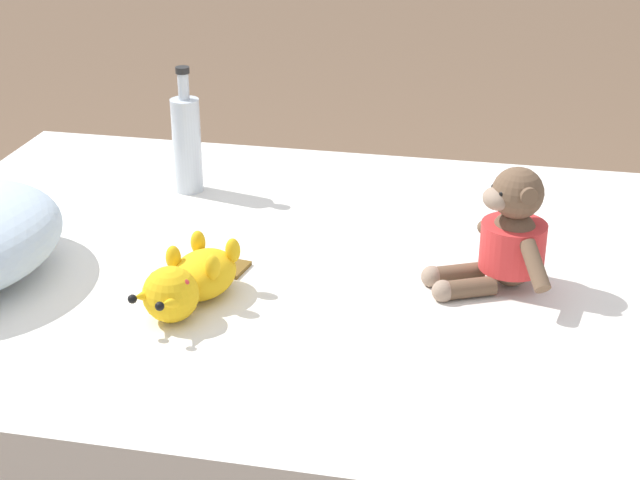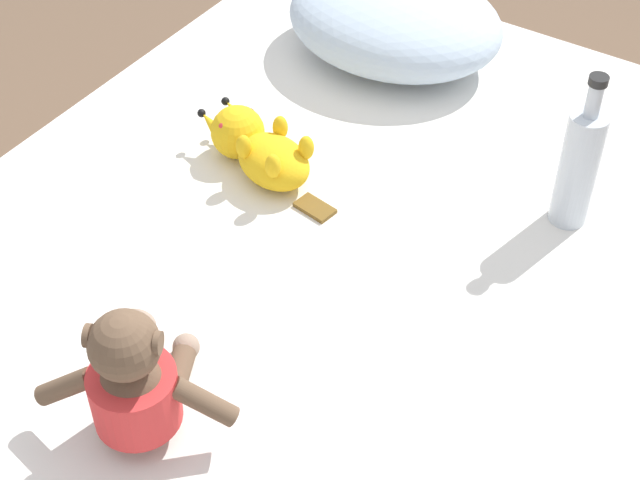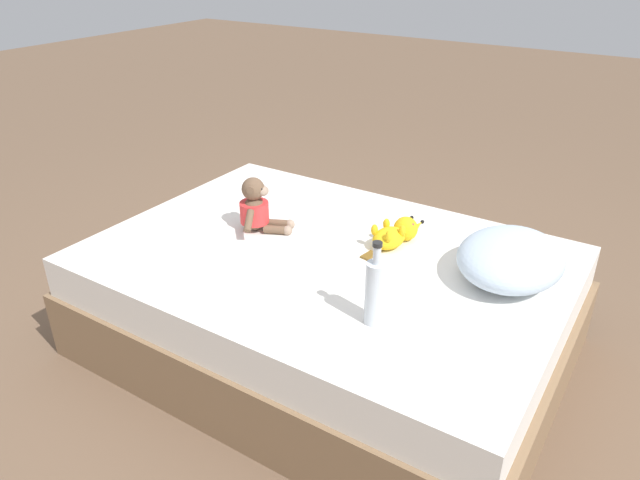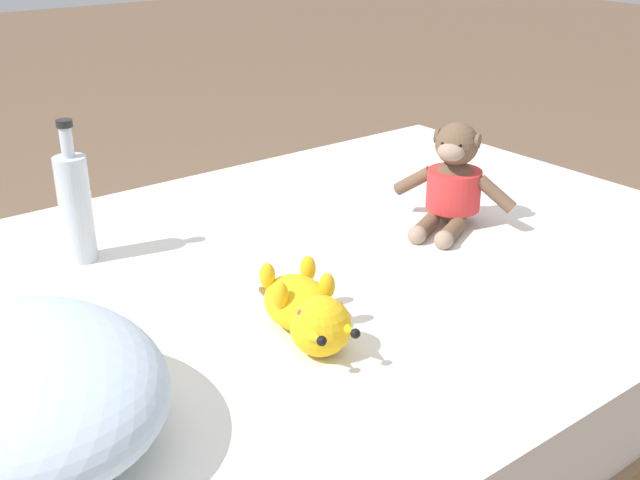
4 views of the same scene
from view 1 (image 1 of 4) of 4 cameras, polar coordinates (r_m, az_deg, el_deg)
The scene contains 5 objects.
ground_plane at distance 2.16m, azimuth 0.00°, elevation -12.27°, with size 16.00×16.00×0.00m, color brown.
bed at distance 2.03m, azimuth 0.00°, elevation -7.22°, with size 1.32×1.87×0.46m.
plush_monkey at distance 1.83m, azimuth 10.97°, elevation 0.10°, with size 0.27×0.25×0.24m.
plush_yellow_creature at distance 1.76m, azimuth -7.65°, elevation -2.43°, with size 0.33×0.16×0.10m.
glass_bottle at distance 2.25m, azimuth -7.82°, elevation 5.69°, with size 0.07×0.07×0.29m.
Camera 1 is at (-1.68, -0.35, 1.31)m, focal length 54.56 mm.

